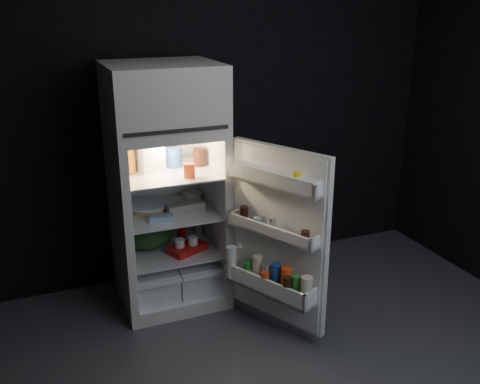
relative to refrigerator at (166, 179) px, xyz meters
name	(u,v)px	position (x,y,z in m)	size (l,w,h in m)	color
wall_back	(203,111)	(0.42, 0.38, 0.39)	(4.00, 0.00, 2.70)	black
refrigerator	(166,179)	(0.00, 0.00, 0.00)	(0.76, 0.71, 1.78)	silver
fridge_door	(276,240)	(0.54, -0.71, -0.28)	(0.50, 0.73, 1.22)	silver
milk_jug	(149,154)	(-0.11, 0.02, 0.19)	(0.17, 0.17, 0.24)	white
mayo_jar	(174,157)	(0.08, 0.04, 0.14)	(0.11, 0.11, 0.14)	#1B4093
jam_jar	(200,157)	(0.27, 0.01, 0.14)	(0.10, 0.10, 0.13)	black
amber_bottle	(129,158)	(-0.25, 0.01, 0.18)	(0.09, 0.09, 0.22)	orange
small_carton	(190,171)	(0.11, -0.25, 0.12)	(0.07, 0.05, 0.10)	#D94419
egg_carton	(185,208)	(0.10, -0.12, -0.19)	(0.27, 0.10, 0.07)	gray
pie	(149,207)	(-0.13, 0.03, -0.21)	(0.30, 0.30, 0.04)	tan
flat_package	(161,218)	(-0.10, -0.22, -0.21)	(0.16, 0.08, 0.04)	#7FA7C5
wrapped_pkg	(192,195)	(0.23, 0.14, -0.20)	(0.12, 0.10, 0.05)	beige
produce_bag	(149,236)	(-0.15, 0.02, -0.43)	(0.35, 0.29, 0.20)	#193815
yogurt_tray	(188,248)	(0.10, -0.16, -0.50)	(0.28, 0.15, 0.05)	#B2110F
small_can_red	(182,231)	(0.13, 0.11, -0.48)	(0.07, 0.07, 0.09)	#B2110F
small_can_silver	(199,228)	(0.28, 0.13, -0.48)	(0.08, 0.08, 0.09)	silver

